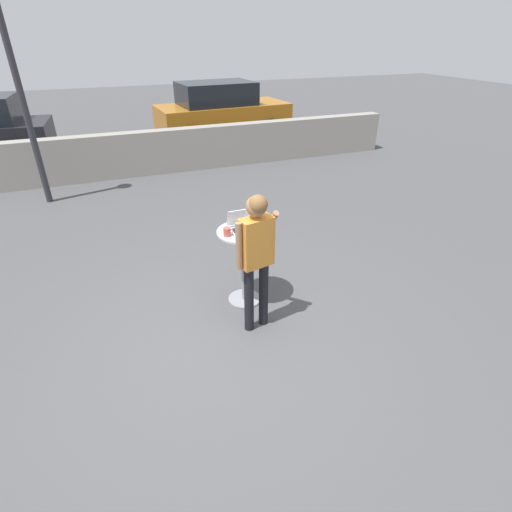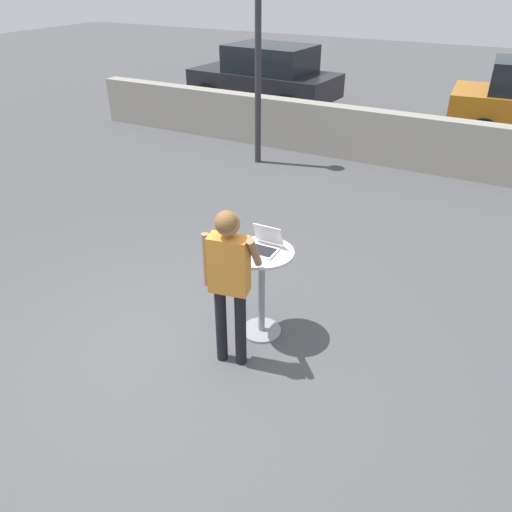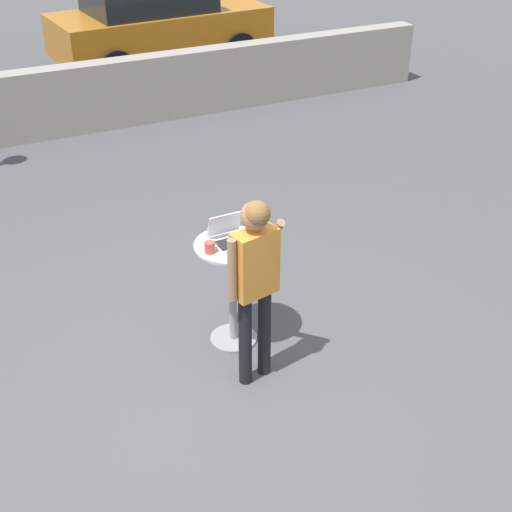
# 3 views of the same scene
# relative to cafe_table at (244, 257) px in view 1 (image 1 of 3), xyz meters

# --- Properties ---
(ground_plane) EXTENTS (50.00, 50.00, 0.00)m
(ground_plane) POSITION_rel_cafe_table_xyz_m (-0.56, -0.79, -0.65)
(ground_plane) COLOR #4C4C4F
(pavement_kerb) EXTENTS (13.49, 0.35, 1.03)m
(pavement_kerb) POSITION_rel_cafe_table_xyz_m (-0.56, 5.84, -0.14)
(pavement_kerb) COLOR gray
(pavement_kerb) RESTS_ON ground_plane
(cafe_table) EXTENTS (0.65, 0.65, 1.01)m
(cafe_table) POSITION_rel_cafe_table_xyz_m (0.00, 0.00, 0.00)
(cafe_table) COLOR gray
(cafe_table) RESTS_ON ground_plane
(laptop) EXTENTS (0.31, 0.32, 0.23)m
(laptop) POSITION_rel_cafe_table_xyz_m (-0.00, 0.04, 0.41)
(laptop) COLOR silver
(laptop) RESTS_ON cafe_table
(coffee_mug) EXTENTS (0.12, 0.09, 0.10)m
(coffee_mug) POSITION_rel_cafe_table_xyz_m (-0.22, -0.05, 0.41)
(coffee_mug) COLOR #C14C42
(coffee_mug) RESTS_ON cafe_table
(standing_person) EXTENTS (0.51, 0.41, 1.67)m
(standing_person) POSITION_rel_cafe_table_xyz_m (-0.05, -0.55, 0.41)
(standing_person) COLOR black
(standing_person) RESTS_ON ground_plane
(parked_car_near_street) EXTENTS (4.20, 2.11, 1.72)m
(parked_car_near_street) POSITION_rel_cafe_table_xyz_m (2.40, 8.67, 0.21)
(parked_car_near_street) COLOR #B76B19
(parked_car_near_street) RESTS_ON ground_plane
(street_lamp) EXTENTS (0.32, 0.32, 3.93)m
(street_lamp) POSITION_rel_cafe_table_xyz_m (-2.57, 4.74, 1.92)
(street_lamp) COLOR #2D2D33
(street_lamp) RESTS_ON ground_plane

